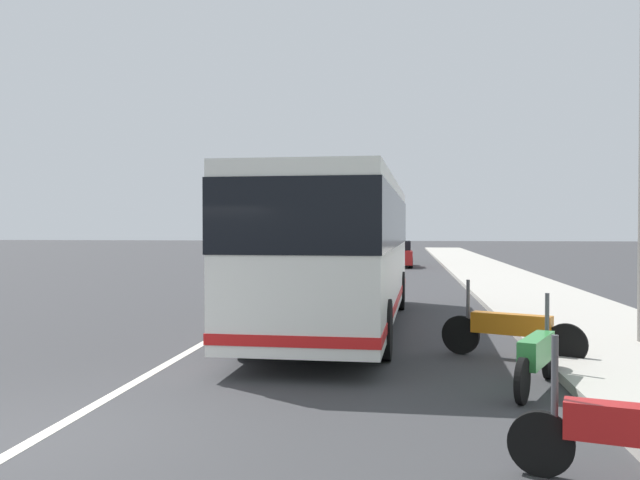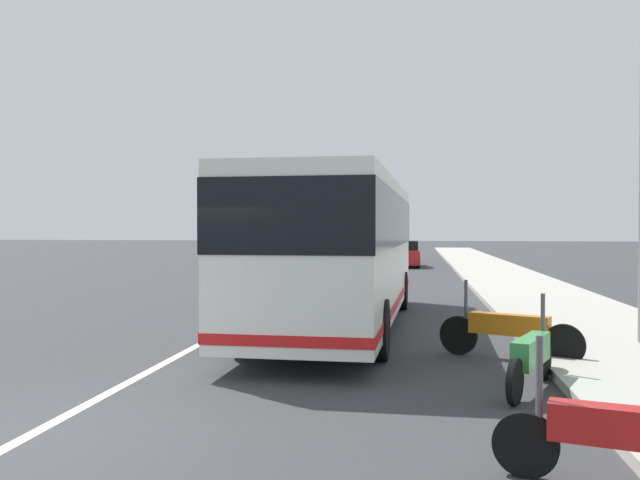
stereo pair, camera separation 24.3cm
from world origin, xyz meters
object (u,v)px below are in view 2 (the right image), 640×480
coach_bus (341,243)px  car_oncoming (320,248)px  car_far_distant (402,255)px  car_ahead_same_lane (392,251)px  motorcycle_by_tree (531,356)px  motorcycle_mid_row (617,437)px  motorcycle_nearest_curb (508,330)px

coach_bus → car_oncoming: size_ratio=2.38×
car_far_distant → car_ahead_same_lane: bearing=6.7°
motorcycle_by_tree → car_oncoming: bearing=34.7°
motorcycle_by_tree → car_ahead_same_lane: size_ratio=0.46×
coach_bus → car_far_distant: coach_bus is taller
motorcycle_mid_row → motorcycle_nearest_curb: motorcycle_nearest_curb is taller
motorcycle_nearest_curb → car_far_distant: (26.53, 2.25, 0.20)m
car_oncoming → motorcycle_nearest_curb: bearing=14.5°
car_oncoming → motorcycle_by_tree: bearing=13.8°
motorcycle_nearest_curb → motorcycle_mid_row: bearing=117.0°
motorcycle_mid_row → car_oncoming: bearing=-62.4°
car_ahead_same_lane → motorcycle_nearest_curb: bearing=-174.7°
motorcycle_mid_row → motorcycle_by_tree: (3.37, 0.13, 0.01)m
car_far_distant → car_oncoming: 12.94m
motorcycle_by_tree → car_ahead_same_lane: (33.87, 3.01, 0.24)m
motorcycle_nearest_curb → car_ahead_same_lane: bearing=-59.1°
motorcycle_mid_row → car_far_distant: 32.10m
motorcycle_nearest_curb → car_far_distant: car_far_distant is taller
car_far_distant → coach_bus: bearing=176.5°
coach_bus → motorcycle_nearest_curb: bearing=-133.8°
motorcycle_nearest_curb → coach_bus: bearing=-20.1°
motorcycle_nearest_curb → car_oncoming: car_oncoming is taller
coach_bus → motorcycle_nearest_curb: size_ratio=4.98×
car_oncoming → car_far_distant: bearing=30.8°
motorcycle_mid_row → car_far_distant: bearing=-69.5°
motorcycle_by_tree → car_oncoming: 40.85m
motorcycle_by_tree → car_far_distant: size_ratio=0.48×
coach_bus → car_ahead_same_lane: 28.62m
motorcycle_mid_row → car_far_distant: car_far_distant is taller
coach_bus → car_far_distant: size_ratio=2.55×
motorcycle_nearest_curb → car_far_distant: 26.63m
coach_bus → car_far_distant: bearing=-0.3°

